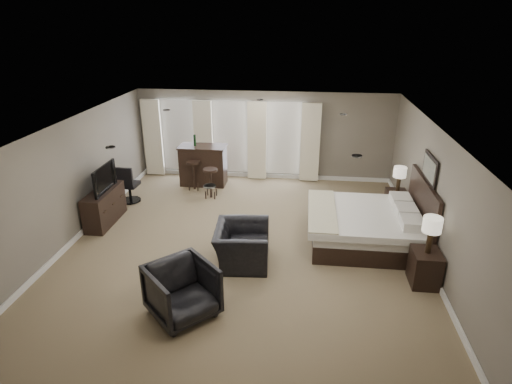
# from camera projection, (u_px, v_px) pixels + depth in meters

# --- Properties ---
(room) EXTENTS (7.60, 8.60, 2.64)m
(room) POSITION_uv_depth(u_px,v_px,m) (244.00, 190.00, 8.70)
(room) COLOR #7A6A4E
(room) RESTS_ON ground
(window_bay) EXTENTS (5.25, 0.20, 2.30)m
(window_bay) POSITION_uv_depth(u_px,v_px,m) (230.00, 139.00, 12.62)
(window_bay) COLOR silver
(window_bay) RESTS_ON room
(bed) EXTENTS (2.32, 2.21, 1.48)m
(bed) POSITION_uv_depth(u_px,v_px,m) (368.00, 212.00, 9.07)
(bed) COLOR silver
(bed) RESTS_ON ground
(nightstand_near) EXTENTS (0.49, 0.60, 0.66)m
(nightstand_near) POSITION_uv_depth(u_px,v_px,m) (425.00, 268.00, 7.80)
(nightstand_near) COLOR black
(nightstand_near) RESTS_ON ground
(nightstand_far) EXTENTS (0.48, 0.59, 0.64)m
(nightstand_far) POSITION_uv_depth(u_px,v_px,m) (396.00, 204.00, 10.47)
(nightstand_far) COLOR black
(nightstand_far) RESTS_ON ground
(lamp_near) EXTENTS (0.33, 0.33, 0.69)m
(lamp_near) POSITION_uv_depth(u_px,v_px,m) (431.00, 235.00, 7.55)
(lamp_near) COLOR beige
(lamp_near) RESTS_ON nightstand_near
(lamp_far) EXTENTS (0.30, 0.30, 0.63)m
(lamp_far) POSITION_uv_depth(u_px,v_px,m) (399.00, 179.00, 10.22)
(lamp_far) COLOR beige
(lamp_far) RESTS_ON nightstand_far
(wall_art) EXTENTS (0.04, 0.96, 0.56)m
(wall_art) POSITION_uv_depth(u_px,v_px,m) (430.00, 169.00, 8.56)
(wall_art) COLOR slate
(wall_art) RESTS_ON room
(dresser) EXTENTS (0.45, 1.41, 0.82)m
(dresser) POSITION_uv_depth(u_px,v_px,m) (105.00, 207.00, 10.10)
(dresser) COLOR black
(dresser) RESTS_ON ground
(tv) EXTENTS (0.62, 1.08, 0.14)m
(tv) POSITION_uv_depth(u_px,v_px,m) (102.00, 188.00, 9.92)
(tv) COLOR black
(tv) RESTS_ON dresser
(armchair_near) EXTENTS (0.86, 1.24, 1.04)m
(armchair_near) POSITION_uv_depth(u_px,v_px,m) (242.00, 239.00, 8.41)
(armchair_near) COLOR black
(armchair_near) RESTS_ON ground
(armchair_far) EXTENTS (1.34, 1.34, 1.01)m
(armchair_far) POSITION_uv_depth(u_px,v_px,m) (182.00, 289.00, 6.91)
(armchair_far) COLOR black
(armchair_far) RESTS_ON ground
(bar_counter) EXTENTS (1.34, 0.70, 1.17)m
(bar_counter) POSITION_uv_depth(u_px,v_px,m) (203.00, 165.00, 12.35)
(bar_counter) COLOR black
(bar_counter) RESTS_ON ground
(bar_stool_left) EXTENTS (0.42, 0.42, 0.84)m
(bar_stool_left) POSITION_uv_depth(u_px,v_px,m) (194.00, 175.00, 12.04)
(bar_stool_left) COLOR black
(bar_stool_left) RESTS_ON ground
(bar_stool_right) EXTENTS (0.42, 0.42, 0.82)m
(bar_stool_right) POSITION_uv_depth(u_px,v_px,m) (211.00, 183.00, 11.49)
(bar_stool_right) COLOR black
(bar_stool_right) RESTS_ON ground
(desk_chair) EXTENTS (0.55, 0.55, 1.02)m
(desk_chair) POSITION_uv_depth(u_px,v_px,m) (129.00, 183.00, 11.20)
(desk_chair) COLOR black
(desk_chair) RESTS_ON ground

